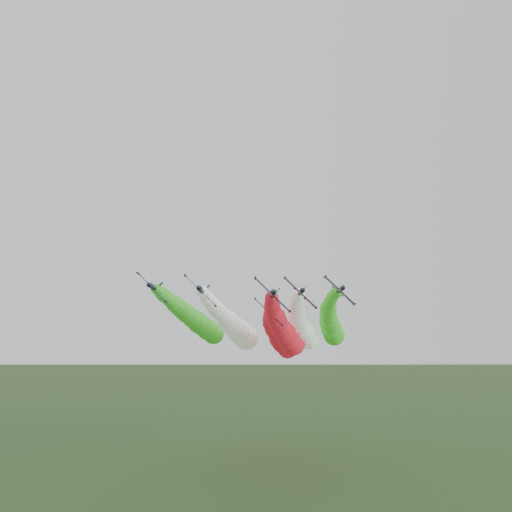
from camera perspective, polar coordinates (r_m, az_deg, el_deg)
The scene contains 6 objects.
jet_lead at distance 131.20m, azimuth 3.31°, elevation -8.63°, with size 14.83×67.67×14.46m.
jet_inner_left at distance 140.82m, azimuth -2.43°, elevation -8.13°, with size 14.94×67.78×14.57m.
jet_inner_right at distance 140.24m, azimuth 5.38°, elevation -8.08°, with size 14.40×67.24×14.03m.
jet_outer_left at distance 145.06m, azimuth -6.73°, elevation -7.46°, with size 14.47×67.31×14.10m.
jet_outer_right at distance 150.25m, azimuth 8.56°, elevation -7.70°, with size 14.65×67.49×14.28m.
jet_trail at distance 153.75m, azimuth 2.80°, elevation -9.45°, with size 14.61×67.45×14.23m.
Camera 1 is at (-4.37, -95.97, 31.34)m, focal length 35.00 mm.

